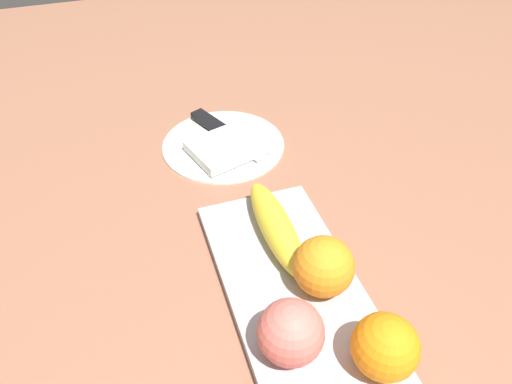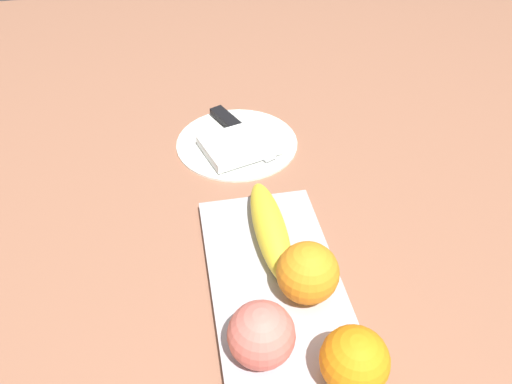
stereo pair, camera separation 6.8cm
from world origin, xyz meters
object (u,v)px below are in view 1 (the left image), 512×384
object	(u,v)px
fruit_tray	(303,311)
knife	(216,127)
banana	(276,227)
orange_near_apple	(324,266)
orange_near_banana	(385,347)
peach	(291,332)
dinner_plate	(223,144)
folded_napkin	(227,147)

from	to	relation	value
fruit_tray	knife	xyz separation A→B (m)	(-0.41, -0.00, 0.01)
fruit_tray	banana	distance (m)	0.12
orange_near_apple	fruit_tray	bearing A→B (deg)	-54.35
orange_near_banana	knife	world-z (taller)	orange_near_banana
fruit_tray	orange_near_banana	distance (m)	0.11
fruit_tray	peach	xyz separation A→B (m)	(0.05, -0.04, 0.04)
dinner_plate	folded_napkin	distance (m)	0.03
knife	folded_napkin	bearing A→B (deg)	-22.63
orange_near_apple	folded_napkin	bearing A→B (deg)	-174.20
fruit_tray	orange_near_banana	world-z (taller)	orange_near_banana
dinner_plate	peach	bearing A→B (deg)	-5.13
orange_near_banana	knife	size ratio (longest dim) A/B	0.41
orange_near_apple	orange_near_banana	xyz separation A→B (m)	(0.12, 0.02, -0.00)
orange_near_banana	knife	bearing A→B (deg)	-174.17
banana	dinner_plate	xyz separation A→B (m)	(-0.25, -0.01, -0.03)
knife	orange_near_apple	bearing A→B (deg)	-18.91
fruit_tray	banana	world-z (taller)	banana
folded_napkin	banana	bearing A→B (deg)	1.82
banana	orange_near_apple	world-z (taller)	orange_near_apple
banana	peach	xyz separation A→B (m)	(0.16, -0.04, 0.02)
orange_near_apple	folded_napkin	world-z (taller)	orange_near_apple
orange_near_banana	folded_napkin	distance (m)	0.43
banana	peach	size ratio (longest dim) A/B	2.50
orange_near_banana	dinner_plate	size ratio (longest dim) A/B	0.34
banana	fruit_tray	bearing A→B (deg)	176.34
peach	folded_napkin	bearing A→B (deg)	174.52
banana	folded_napkin	size ratio (longest dim) A/B	1.53
fruit_tray	peach	bearing A→B (deg)	-38.19
peach	dinner_plate	size ratio (longest dim) A/B	0.34
dinner_plate	folded_napkin	world-z (taller)	folded_napkin
fruit_tray	peach	world-z (taller)	peach
banana	folded_napkin	xyz separation A→B (m)	(-0.22, -0.01, -0.02)
dinner_plate	folded_napkin	bearing A→B (deg)	-0.00
fruit_tray	dinner_plate	world-z (taller)	fruit_tray
orange_near_banana	dinner_plate	bearing A→B (deg)	-173.85
banana	orange_near_apple	distance (m)	0.10
orange_near_apple	dinner_plate	bearing A→B (deg)	-174.65
fruit_tray	orange_near_apple	xyz separation A→B (m)	(-0.02, 0.03, 0.05)
folded_napkin	fruit_tray	bearing A→B (deg)	0.00
fruit_tray	knife	size ratio (longest dim) A/B	2.38
fruit_tray	folded_napkin	world-z (taller)	folded_napkin
banana	knife	distance (m)	0.29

